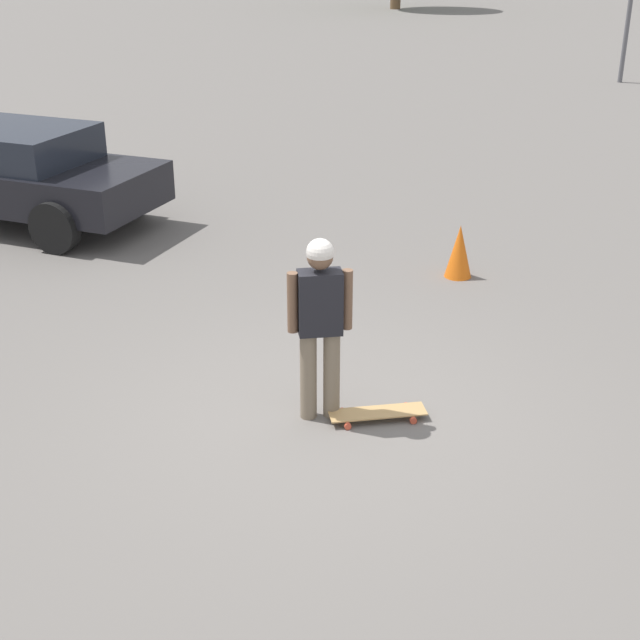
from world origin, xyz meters
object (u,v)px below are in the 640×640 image
Objects in this scene: person at (320,316)px; car_parked_near at (16,173)px; traffic_cone at (459,251)px; skateboard at (378,413)px.

person reaches higher than car_parked_near.
car_parked_near is at bearing 119.96° from person.
skateboard is at bearing 156.48° from traffic_cone.
person is 6.95m from car_parked_near.
person is 0.37× the size of car_parked_near.
person reaches higher than traffic_cone.
skateboard is 1.33× the size of traffic_cone.
traffic_cone is (3.31, -1.44, 0.27)m from skateboard.
car_parked_near is 6.81× the size of traffic_cone.
person is 1.89× the size of skateboard.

